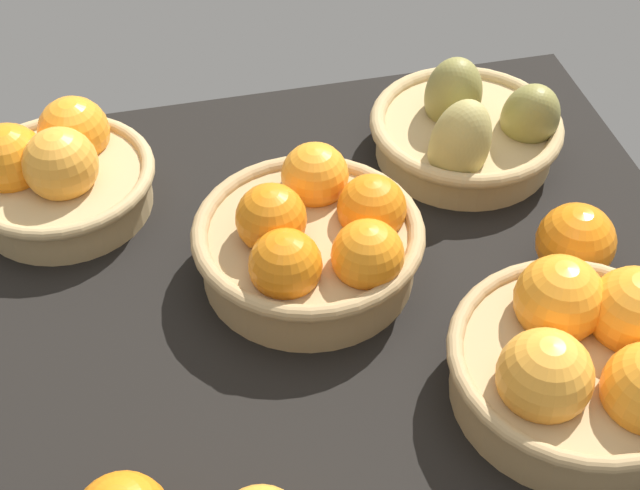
{
  "coord_description": "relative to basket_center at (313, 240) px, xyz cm",
  "views": [
    {
      "loc": [
        -12.64,
        -61.26,
        72.19
      ],
      "look_at": [
        2.44,
        3.55,
        7.0
      ],
      "focal_mm": 52.64,
      "sensor_mm": 36.0,
      "label": 1
    }
  ],
  "objects": [
    {
      "name": "market_tray",
      "position": [
        -1.75,
        -3.75,
        -6.22
      ],
      "size": [
        84.0,
        72.0,
        3.0
      ],
      "primitive_type": "cube",
      "color": "black",
      "rests_on": "ground"
    },
    {
      "name": "basket_center",
      "position": [
        0.0,
        0.0,
        0.0
      ],
      "size": [
        23.18,
        23.18,
        11.3
      ],
      "color": "tan",
      "rests_on": "market_tray"
    },
    {
      "name": "basket_near_right",
      "position": [
        19.62,
        -20.33,
        0.16
      ],
      "size": [
        23.27,
        23.27,
        11.53
      ],
      "color": "tan",
      "rests_on": "market_tray"
    },
    {
      "name": "basket_far_left",
      "position": [
        -24.44,
        16.84,
        -0.43
      ],
      "size": [
        20.4,
        20.4,
        10.92
      ],
      "color": "tan",
      "rests_on": "market_tray"
    },
    {
      "name": "basket_far_right_pears",
      "position": [
        21.68,
        14.29,
        -0.73
      ],
      "size": [
        22.42,
        22.11,
        13.44
      ],
      "color": "tan",
      "rests_on": "market_tray"
    },
    {
      "name": "loose_orange_side_gap",
      "position": [
        25.64,
        -5.59,
        -0.72
      ],
      "size": [
        7.99,
        7.99,
        7.99
      ],
      "primitive_type": "sphere",
      "color": "orange",
      "rests_on": "market_tray"
    }
  ]
}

